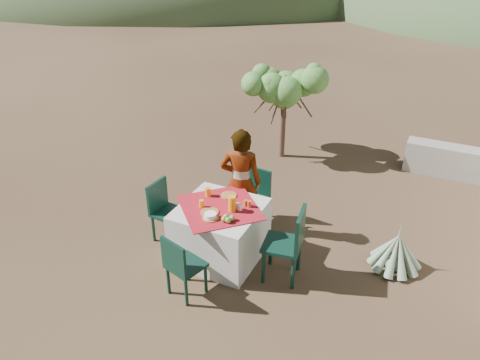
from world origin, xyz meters
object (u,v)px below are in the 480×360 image
(agave, at_px, (396,252))
(chair_far, at_px, (255,194))
(chair_right, at_px, (289,242))
(shrub_tree, at_px, (288,92))
(table, at_px, (220,232))
(chair_near, at_px, (181,265))
(person, at_px, (241,182))
(juice_pitcher, at_px, (232,204))
(chair_left, at_px, (164,208))

(agave, bearing_deg, chair_far, 174.62)
(chair_right, height_order, shrub_tree, shrub_tree)
(table, bearing_deg, chair_near, -92.79)
(chair_right, relative_size, agave, 1.37)
(chair_near, height_order, person, person)
(table, distance_m, juice_pitcher, 0.52)
(person, relative_size, juice_pitcher, 7.67)
(chair_far, xyz_separation_m, juice_pitcher, (0.11, -0.96, 0.40))
(chair_far, bearing_deg, juice_pitcher, -77.14)
(chair_far, bearing_deg, chair_left, -130.04)
(table, height_order, chair_near, chair_near)
(table, height_order, person, person)
(table, height_order, chair_far, chair_far)
(table, bearing_deg, chair_far, 85.44)
(chair_far, bearing_deg, chair_right, -41.32)
(chair_far, height_order, agave, chair_far)
(chair_right, bearing_deg, juice_pitcher, -99.59)
(table, relative_size, chair_far, 1.56)
(chair_right, height_order, juice_pitcher, chair_right)
(person, xyz_separation_m, agave, (2.15, 0.11, -0.55))
(table, xyz_separation_m, juice_pitcher, (0.18, -0.01, 0.48))
(agave, relative_size, juice_pitcher, 3.51)
(chair_left, height_order, chair_right, chair_right)
(table, bearing_deg, chair_left, 177.41)
(table, relative_size, shrub_tree, 0.81)
(chair_near, xyz_separation_m, chair_left, (-0.85, 0.92, 0.01))
(chair_near, distance_m, juice_pitcher, 0.98)
(chair_far, relative_size, agave, 1.16)
(chair_far, height_order, chair_right, chair_right)
(person, bearing_deg, chair_far, -122.91)
(chair_near, relative_size, agave, 1.16)
(chair_far, distance_m, agave, 2.08)
(chair_right, bearing_deg, chair_left, -100.33)
(person, height_order, agave, person)
(person, height_order, juice_pitcher, person)
(chair_far, distance_m, juice_pitcher, 1.05)
(shrub_tree, distance_m, agave, 3.65)
(chair_near, xyz_separation_m, juice_pitcher, (0.22, 0.87, 0.40))
(table, xyz_separation_m, chair_left, (-0.89, 0.04, 0.10))
(juice_pitcher, bearing_deg, agave, 21.47)
(chair_far, distance_m, chair_right, 1.32)
(person, bearing_deg, chair_right, 128.78)
(agave, bearing_deg, person, -177.07)
(table, distance_m, chair_far, 0.96)
(chair_right, bearing_deg, chair_far, -146.19)
(chair_far, height_order, juice_pitcher, juice_pitcher)
(chair_right, distance_m, person, 1.21)
(chair_near, bearing_deg, table, -76.79)
(shrub_tree, bearing_deg, chair_far, -80.10)
(chair_near, xyz_separation_m, person, (0.03, 1.53, 0.32))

